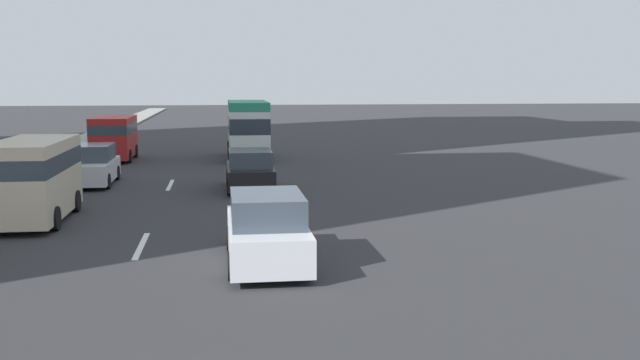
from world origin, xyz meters
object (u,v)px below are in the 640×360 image
(minibus_third, at_px, (248,127))
(van_sixth, at_px, (114,135))
(car_lead, at_px, (250,171))
(car_seventh, at_px, (267,230))
(car_second, at_px, (92,166))
(van_fourth, at_px, (33,175))

(minibus_third, bearing_deg, van_sixth, 89.50)
(car_lead, xyz_separation_m, car_seventh, (-12.07, 0.09, 0.04))
(car_second, distance_m, van_fourth, 8.25)
(car_lead, xyz_separation_m, car_second, (2.43, 6.54, 0.03))
(car_seventh, bearing_deg, car_second, 23.97)
(car_lead, distance_m, car_seventh, 12.07)
(van_fourth, relative_size, van_sixth, 1.08)
(car_lead, relative_size, car_second, 0.98)
(van_sixth, xyz_separation_m, car_seventh, (-24.19, -6.87, -0.56))
(minibus_third, height_order, van_fourth, minibus_third)
(minibus_third, bearing_deg, car_seventh, 178.89)
(car_lead, bearing_deg, car_second, 69.59)
(car_second, bearing_deg, car_lead, 69.59)
(van_fourth, height_order, van_sixth, van_fourth)
(van_sixth, bearing_deg, minibus_third, 89.50)
(car_lead, relative_size, car_seventh, 0.94)
(van_fourth, bearing_deg, minibus_third, 157.74)
(car_second, xyz_separation_m, car_seventh, (-14.51, -6.45, 0.02))
(car_lead, bearing_deg, van_fourth, 129.86)
(van_fourth, height_order, car_seventh, van_fourth)
(minibus_third, height_order, van_sixth, minibus_third)
(car_lead, height_order, car_second, car_second)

